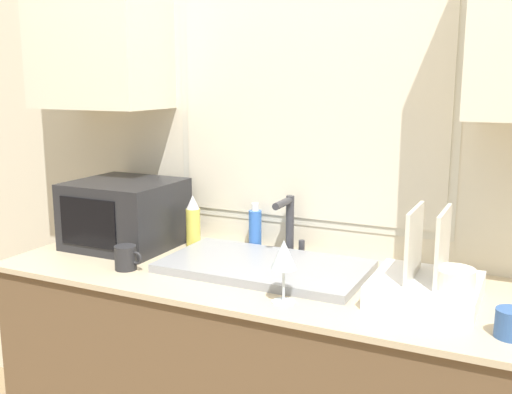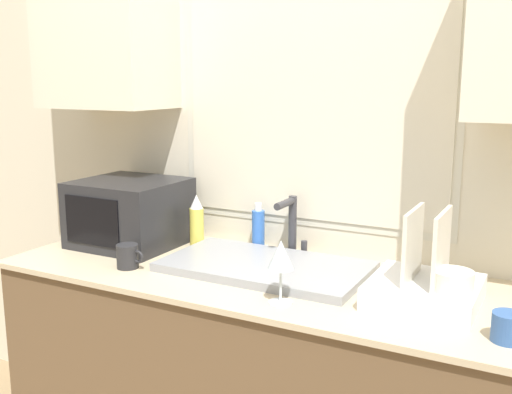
% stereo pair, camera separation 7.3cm
% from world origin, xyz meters
% --- Properties ---
extents(countertop, '(1.97, 0.69, 0.90)m').
position_xyz_m(countertop, '(0.00, 0.33, 0.45)').
color(countertop, brown).
rests_on(countertop, ground_plane).
extents(wall_back, '(6.00, 0.38, 2.60)m').
position_xyz_m(wall_back, '(0.00, 0.65, 1.39)').
color(wall_back, beige).
rests_on(wall_back, ground_plane).
extents(sink_basin, '(0.72, 0.40, 0.03)m').
position_xyz_m(sink_basin, '(-0.04, 0.37, 0.91)').
color(sink_basin, gray).
rests_on(sink_basin, countertop).
extents(faucet, '(0.08, 0.16, 0.23)m').
position_xyz_m(faucet, '(-0.04, 0.58, 1.03)').
color(faucet, '#333338').
rests_on(faucet, countertop).
extents(microwave, '(0.40, 0.38, 0.27)m').
position_xyz_m(microwave, '(-0.69, 0.42, 1.03)').
color(microwave, '#232326').
rests_on(microwave, countertop).
extents(dish_rack, '(0.32, 0.32, 0.29)m').
position_xyz_m(dish_rack, '(0.53, 0.31, 0.96)').
color(dish_rack, white).
rests_on(dish_rack, countertop).
extents(spray_bottle, '(0.06, 0.06, 0.21)m').
position_xyz_m(spray_bottle, '(-0.43, 0.52, 1.00)').
color(spray_bottle, '#D8CC4C').
rests_on(spray_bottle, countertop).
extents(soap_bottle, '(0.05, 0.05, 0.19)m').
position_xyz_m(soap_bottle, '(-0.19, 0.60, 0.98)').
color(soap_bottle, blue).
rests_on(soap_bottle, countertop).
extents(mug_near_sink, '(0.11, 0.08, 0.09)m').
position_xyz_m(mug_near_sink, '(-0.49, 0.16, 0.94)').
color(mug_near_sink, '#262628').
rests_on(mug_near_sink, countertop).
extents(wine_glass, '(0.08, 0.08, 0.20)m').
position_xyz_m(wine_glass, '(0.14, 0.11, 1.04)').
color(wine_glass, silver).
rests_on(wine_glass, countertop).
extents(mug_by_rack, '(0.11, 0.08, 0.08)m').
position_xyz_m(mug_by_rack, '(0.78, 0.14, 0.94)').
color(mug_by_rack, '#335999').
rests_on(mug_by_rack, countertop).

